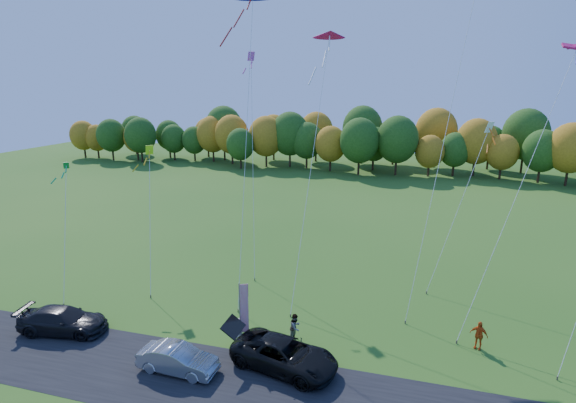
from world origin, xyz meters
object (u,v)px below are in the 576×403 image
(person_east, at_px, (479,335))
(feather_flag, at_px, (243,308))
(black_suv, at_px, (285,355))
(silver_sedan, at_px, (178,359))

(person_east, height_order, feather_flag, feather_flag)
(black_suv, height_order, silver_sedan, black_suv)
(black_suv, bearing_deg, silver_sedan, 122.13)
(black_suv, xyz_separation_m, feather_flag, (-2.82, 1.35, 1.60))
(silver_sedan, distance_m, feather_flag, 4.32)
(silver_sedan, relative_size, person_east, 2.54)
(silver_sedan, height_order, person_east, person_east)
(black_suv, relative_size, feather_flag, 1.46)
(black_suv, distance_m, silver_sedan, 5.56)
(silver_sedan, xyz_separation_m, feather_flag, (2.44, 3.13, 1.70))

